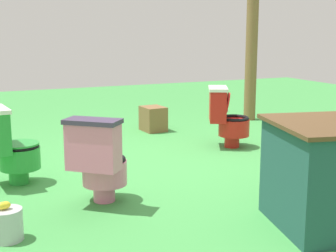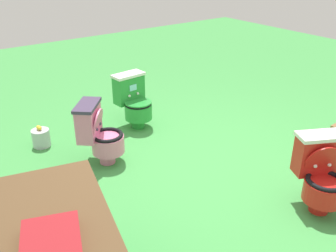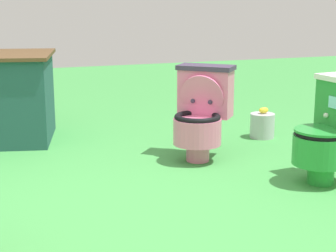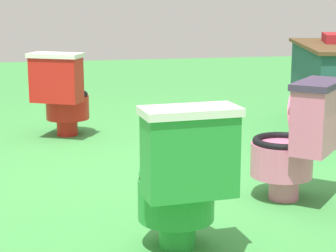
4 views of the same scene
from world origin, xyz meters
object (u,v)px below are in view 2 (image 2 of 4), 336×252
Objects in this scene: toilet_pink at (99,133)px; lemon_bucket at (41,137)px; toilet_red at (321,173)px; toilet_green at (134,101)px.

lemon_bucket is at bearing -110.43° from toilet_pink.
toilet_pink reaches higher than lemon_bucket.
toilet_red is 3.24m from lemon_bucket.
toilet_pink is 2.63× the size of lemon_bucket.
toilet_green is at bearing -52.86° from toilet_red.
lemon_bucket is at bearing -31.04° from toilet_red.
lemon_bucket is (0.79, 0.42, -0.26)m from toilet_pink.
toilet_red is 2.34m from toilet_pink.
toilet_red is at bearing 94.92° from toilet_green.
lemon_bucket is (0.19, 1.25, -0.25)m from toilet_green.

